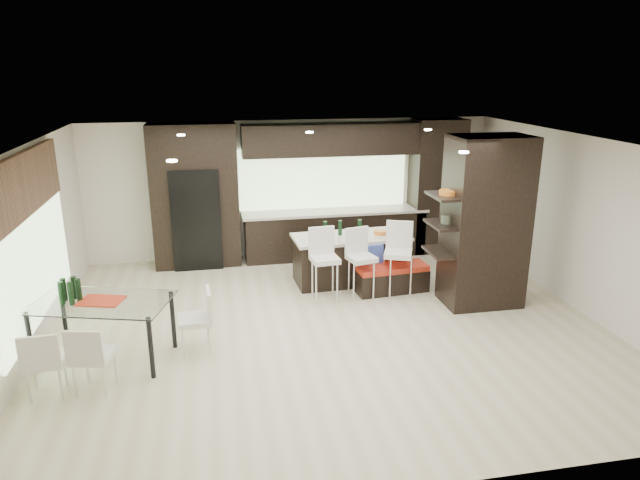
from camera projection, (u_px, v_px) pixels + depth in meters
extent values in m
plane|color=beige|center=(328.00, 325.00, 8.48)|extent=(8.00, 8.00, 0.00)
cube|color=silver|center=(293.00, 188.00, 11.36)|extent=(8.00, 0.02, 2.70)
cube|color=silver|center=(25.00, 256.00, 7.36)|extent=(0.02, 7.00, 2.70)
cube|color=silver|center=(581.00, 225.00, 8.80)|extent=(0.02, 7.00, 2.70)
cube|color=white|center=(328.00, 143.00, 7.68)|extent=(8.00, 7.00, 0.02)
cube|color=#B2D199|center=(33.00, 251.00, 7.55)|extent=(0.04, 3.20, 1.90)
cube|color=#B2D199|center=(323.00, 178.00, 11.38)|extent=(3.40, 0.04, 1.20)
cube|color=brown|center=(25.00, 184.00, 7.29)|extent=(0.08, 3.00, 0.80)
cube|color=white|center=(325.00, 142.00, 7.92)|extent=(4.00, 3.00, 0.02)
cube|color=black|center=(320.00, 191.00, 11.14)|extent=(6.80, 0.68, 2.70)
cube|color=black|center=(197.00, 217.00, 10.78)|extent=(0.90, 0.68, 1.90)
cube|color=black|center=(485.00, 222.00, 8.92)|extent=(1.20, 0.80, 2.70)
cube|color=black|center=(351.00, 259.00, 10.10)|extent=(2.05, 0.97, 0.84)
cube|color=silver|center=(325.00, 272.00, 9.27)|extent=(0.47, 0.47, 0.97)
cube|color=silver|center=(361.00, 270.00, 9.39)|extent=(0.50, 0.50, 0.93)
cube|color=silver|center=(397.00, 266.00, 9.48)|extent=(0.57, 0.57, 1.00)
cube|color=black|center=(391.00, 278.00, 9.70)|extent=(1.26, 0.58, 0.47)
cube|color=white|center=(105.00, 331.00, 7.39)|extent=(1.90, 1.39, 0.82)
cube|color=silver|center=(94.00, 360.00, 6.66)|extent=(0.52, 0.52, 0.81)
cube|color=silver|center=(45.00, 365.00, 6.58)|extent=(0.46, 0.46, 0.79)
cube|color=silver|center=(195.00, 324.00, 7.60)|extent=(0.46, 0.46, 0.80)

